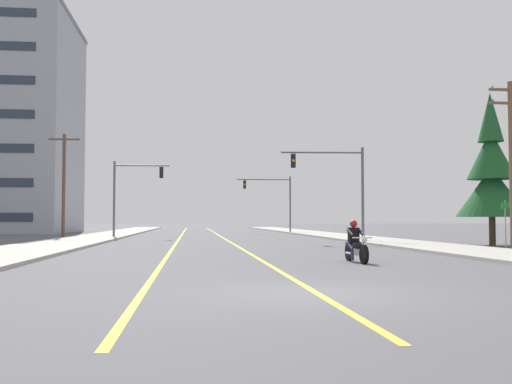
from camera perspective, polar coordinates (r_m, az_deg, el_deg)
ground_plane at (r=12.14m, az=5.43°, el=-9.64°), size 400.00×400.00×0.00m
lane_stripe_center at (r=56.88m, az=-3.61°, el=-4.13°), size 0.16×100.00×0.01m
lane_stripe_left at (r=56.83m, az=-7.13°, el=-4.11°), size 0.16×100.00×0.01m
sidewalk_kerb_right at (r=53.29m, az=7.37°, el=-4.14°), size 4.40×110.00×0.14m
sidewalk_kerb_left at (r=52.38m, az=-14.49°, el=-4.10°), size 4.40×110.00×0.14m
motorcycle_with_rider at (r=20.97m, az=9.51°, el=-5.05°), size 0.70×2.19×1.46m
traffic_signal_near_right at (r=39.24m, az=7.91°, el=1.26°), size 5.43×0.52×6.20m
traffic_signal_near_left at (r=49.30m, az=-11.93°, el=0.43°), size 4.52×0.37×6.20m
traffic_signal_mid_right at (r=65.23m, az=1.76°, el=-0.28°), size 5.98×0.39×6.20m
utility_pole_right_near at (r=31.18m, az=23.24°, el=2.98°), size 2.15×0.26×8.14m
utility_pole_left_near at (r=49.60m, az=-17.90°, el=0.80°), size 2.40×0.26×8.25m
conifer_tree_right_verge_near at (r=36.68m, az=21.57°, el=1.53°), size 4.00×4.00×8.80m
street_sign at (r=31.30m, az=22.74°, el=-2.40°), size 0.44×0.06×2.40m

